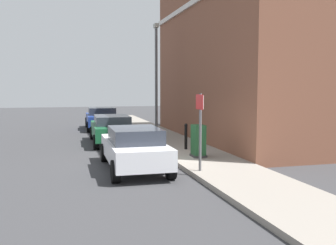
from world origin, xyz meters
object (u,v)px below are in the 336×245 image
(utility_cabinet, at_px, (198,142))
(bollard_near_cabinet, at_px, (186,135))
(street_sign, at_px, (200,120))
(car_white, at_px, (134,147))
(car_green, at_px, (112,128))
(car_blue, at_px, (102,118))
(lamppost, at_px, (156,74))

(utility_cabinet, height_order, bollard_near_cabinet, utility_cabinet)
(street_sign, bearing_deg, utility_cabinet, 71.41)
(car_white, xyz_separation_m, car_green, (0.03, 6.04, -0.01))
(car_blue, bearing_deg, bollard_near_cabinet, -164.64)
(car_blue, distance_m, utility_cabinet, 11.75)
(car_white, height_order, street_sign, street_sign)
(car_green, xyz_separation_m, utility_cabinet, (2.45, -5.16, -0.03))
(car_blue, xyz_separation_m, bollard_near_cabinet, (2.38, -9.77, -0.01))
(car_white, xyz_separation_m, utility_cabinet, (2.48, 0.88, -0.04))
(car_blue, height_order, lamppost, lamppost)
(car_blue, bearing_deg, street_sign, -171.93)
(car_green, bearing_deg, bollard_near_cabinet, -141.55)
(car_green, bearing_deg, lamppost, -56.41)
(car_white, height_order, bollard_near_cabinet, car_white)
(bollard_near_cabinet, xyz_separation_m, lamppost, (-0.02, 4.98, 2.60))
(street_sign, bearing_deg, bollard_near_cabinet, 78.03)
(car_white, height_order, car_blue, car_blue)
(bollard_near_cabinet, bearing_deg, car_blue, 103.72)
(car_green, xyz_separation_m, street_sign, (1.71, -7.35, 0.95))
(car_white, relative_size, street_sign, 1.88)
(utility_cabinet, distance_m, bollard_near_cabinet, 1.76)
(car_blue, relative_size, bollard_near_cabinet, 4.12)
(utility_cabinet, distance_m, lamppost, 7.23)
(bollard_near_cabinet, distance_m, street_sign, 4.15)
(car_green, bearing_deg, utility_cabinet, -153.01)
(street_sign, bearing_deg, lamppost, 84.77)
(street_sign, height_order, lamppost, lamppost)
(utility_cabinet, xyz_separation_m, lamppost, (0.08, 6.74, 2.62))
(car_white, bearing_deg, lamppost, -17.99)
(car_green, relative_size, car_blue, 1.04)
(car_blue, height_order, bollard_near_cabinet, car_blue)
(car_blue, distance_m, lamppost, 5.93)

